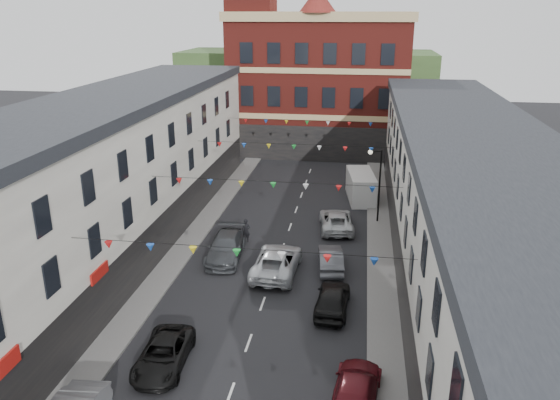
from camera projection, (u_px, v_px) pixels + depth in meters
The scene contains 19 objects.
ground at pixel (263, 304), 31.65m from camera, with size 160.00×160.00×0.00m, color black.
pavement_left at pixel (161, 278), 34.47m from camera, with size 1.80×64.00×0.15m, color #605E5B.
pavement_right at pixel (382, 295), 32.51m from camera, with size 1.80×64.00×0.15m, color #605E5B.
terrace_left at pixel (70, 201), 32.50m from camera, with size 8.40×56.00×10.70m.
terrace_right at pixel (480, 232), 29.32m from camera, with size 8.40×56.00×9.70m.
civic_building at pixel (320, 82), 64.41m from camera, with size 20.60×13.30×18.50m.
clock_tower at pixel (251, 22), 60.49m from camera, with size 5.60×5.60×30.00m.
distant_hill at pixel (307, 83), 88.47m from camera, with size 40.00×14.00×10.00m, color #2F4821.
street_lamp at pixel (377, 176), 42.51m from camera, with size 1.10×0.36×6.00m.
car_left_c at pixel (164, 354), 25.91m from camera, with size 2.16×4.69×1.30m, color black.
car_left_d at pixel (226, 247), 37.24m from camera, with size 2.25×5.54×1.61m, color #3C3F43.
car_left_e at pixel (229, 241), 38.63m from camera, with size 1.53×3.80×1.30m, color gray.
car_right_c at pixel (356, 389), 23.45m from camera, with size 1.95×4.79×1.39m, color #541017.
car_right_d at pixel (332, 299), 30.68m from camera, with size 1.81×4.49×1.53m, color black.
car_right_e at pixel (331, 259), 35.73m from camera, with size 1.52×4.35×1.43m, color #52545B.
car_right_f at pixel (336, 220), 42.22m from camera, with size 2.42×5.25×1.46m, color silver.
moving_car at pixel (277, 261), 35.15m from camera, with size 2.70×5.86×1.63m, color silver.
white_van at pixel (361, 186), 48.80m from camera, with size 2.13×5.53×2.44m, color beige.
pedestrian at pixel (246, 231), 39.89m from camera, with size 0.64×0.42×1.74m, color black.
Camera 1 is at (5.19, -27.44, 16.09)m, focal length 35.00 mm.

